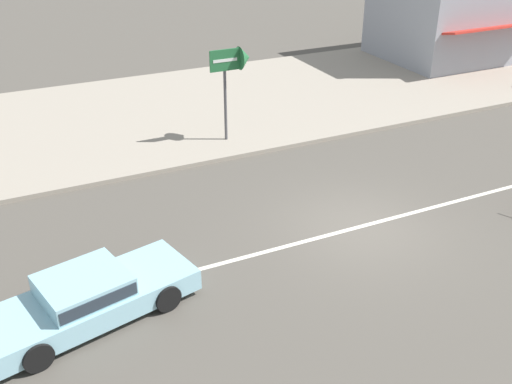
% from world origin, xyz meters
% --- Properties ---
extents(ground_plane, '(160.00, 160.00, 0.00)m').
position_xyz_m(ground_plane, '(0.00, 0.00, 0.00)').
color(ground_plane, '#544F47').
extents(lane_centre_stripe, '(50.40, 0.14, 0.01)m').
position_xyz_m(lane_centre_stripe, '(0.00, 0.00, 0.00)').
color(lane_centre_stripe, silver).
rests_on(lane_centre_stripe, ground).
extents(kerb_strip, '(68.00, 10.00, 0.15)m').
position_xyz_m(kerb_strip, '(0.00, 10.33, 0.07)').
color(kerb_strip, '#9E9384').
rests_on(kerb_strip, ground).
extents(sedan_pale_blue_0, '(4.88, 2.64, 1.06)m').
position_xyz_m(sedan_pale_blue_0, '(-7.23, -0.67, 0.53)').
color(sedan_pale_blue_0, '#93C6D6').
rests_on(sedan_pale_blue_0, ground).
extents(arrow_signboard, '(1.41, 0.77, 3.18)m').
position_xyz_m(arrow_signboard, '(-0.47, 6.68, 2.80)').
color(arrow_signboard, '#4C4C51').
rests_on(arrow_signboard, kerb_strip).
extents(shopfront_mid_block, '(6.47, 6.34, 4.98)m').
position_xyz_m(shopfront_mid_block, '(13.20, 11.98, 2.65)').
color(shopfront_mid_block, '#999EA8').
rests_on(shopfront_mid_block, kerb_strip).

